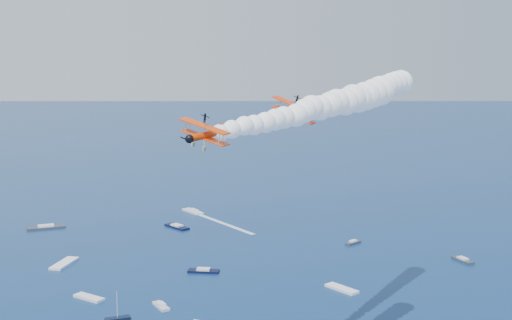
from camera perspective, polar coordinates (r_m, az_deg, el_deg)
name	(u,v)px	position (r m, az deg, el deg)	size (l,w,h in m)	color
biplane_lead	(295,113)	(118.93, 3.33, 4.06)	(7.97, 8.94, 5.39)	#FF3005
biplane_trail	(206,135)	(91.58, -4.32, 2.15)	(7.41, 8.32, 5.01)	#F23B05
smoke_trail_lead	(358,95)	(142.16, 8.75, 5.54)	(44.24, 32.46, 9.75)	white
smoke_trail_trail	(312,109)	(112.15, 4.86, 4.36)	(46.30, 29.23, 9.75)	white
spectator_boats	(156,264)	(212.00, -8.57, -8.81)	(206.28, 156.42, 0.70)	white
boat_wakes	(134,319)	(171.49, -10.39, -13.29)	(111.67, 182.57, 0.04)	white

